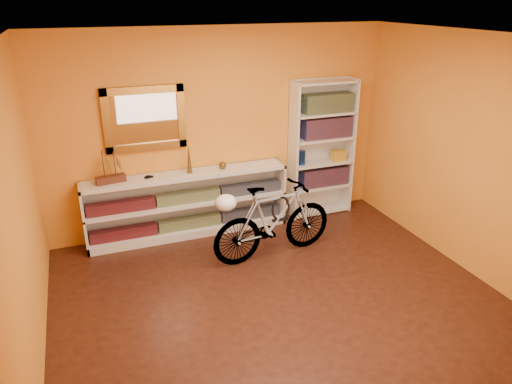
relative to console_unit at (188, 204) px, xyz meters
name	(u,v)px	position (x,y,z in m)	size (l,w,h in m)	color
floor	(280,301)	(0.51, -1.81, -0.43)	(4.50, 4.00, 0.01)	black
ceiling	(286,37)	(0.51, -1.81, 2.18)	(4.50, 4.00, 0.01)	silver
back_wall	(220,131)	(0.51, 0.19, 0.88)	(4.50, 0.01, 2.60)	orange
left_wall	(16,222)	(-1.74, -1.81, 0.88)	(0.01, 4.00, 2.60)	orange
right_wall	(473,157)	(2.77, -1.81, 0.88)	(0.01, 4.00, 2.60)	orange
gilt_mirror	(145,119)	(-0.44, 0.15, 1.12)	(0.98, 0.06, 0.78)	brown
wall_socket	(283,197)	(1.41, 0.17, -0.17)	(0.09, 0.01, 0.09)	silver
console_unit	(188,204)	(0.00, 0.00, 0.00)	(2.60, 0.35, 0.85)	silver
cd_row_lower	(190,222)	(0.00, -0.02, -0.26)	(2.50, 0.13, 0.14)	black
cd_row_upper	(188,197)	(0.00, -0.02, 0.11)	(2.50, 0.13, 0.14)	navy
model_ship	(109,166)	(-0.92, 0.00, 0.63)	(0.35, 0.13, 0.41)	#431E13
toy_car	(149,178)	(-0.47, 0.00, 0.43)	(0.00, 0.00, 0.00)	black
bronze_ornament	(189,158)	(0.04, 0.00, 0.62)	(0.07, 0.07, 0.38)	brown
decorative_orb	(223,165)	(0.48, 0.00, 0.47)	(0.09, 0.09, 0.09)	brown
bookcase	(322,149)	(1.92, 0.03, 0.52)	(0.90, 0.30, 1.90)	silver
book_row_a	(323,176)	(1.97, 0.03, 0.12)	(0.70, 0.22, 0.26)	maroon
book_row_b	(326,127)	(1.97, 0.03, 0.83)	(0.70, 0.22, 0.28)	maroon
book_row_c	(327,103)	(1.97, 0.03, 1.16)	(0.70, 0.22, 0.25)	navy
travel_mug	(302,158)	(1.61, 0.01, 0.44)	(0.09, 0.09, 0.20)	#163D9A
red_tin	(310,107)	(1.72, 0.06, 1.13)	(0.13, 0.13, 0.17)	maroon
yellow_bag	(338,155)	(2.17, -0.01, 0.41)	(0.19, 0.13, 0.15)	gold
bicycle	(274,221)	(0.81, -0.92, 0.04)	(1.58, 0.41, 0.93)	silver
helmet	(226,203)	(0.21, -0.98, 0.39)	(0.24, 0.23, 0.18)	white
u_lock	(281,208)	(0.90, -0.91, 0.18)	(0.23, 0.23, 0.02)	black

